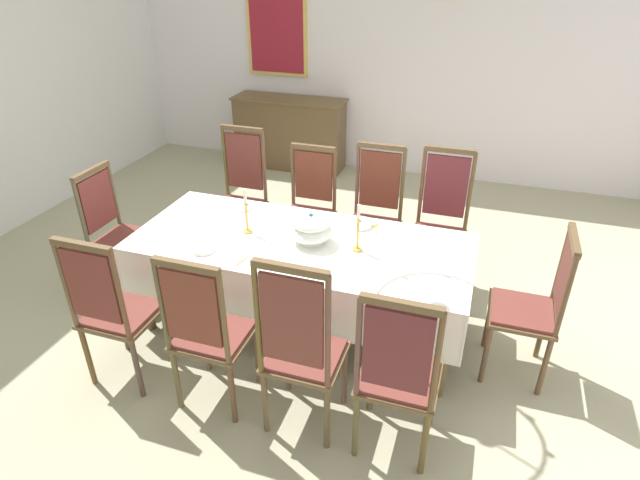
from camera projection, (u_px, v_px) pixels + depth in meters
name	position (u px, v px, depth m)	size (l,w,h in m)	color
ground	(308.00, 317.00, 4.17)	(6.81, 6.57, 0.04)	#A19D7F
back_wall	(402.00, 32.00, 6.07)	(6.81, 0.08, 3.41)	silver
dining_table	(301.00, 250.00, 3.72)	(2.38, 1.00, 0.74)	brown
tablecloth	(301.00, 253.00, 3.73)	(2.40, 1.02, 0.39)	white
chair_south_a	(113.00, 309.00, 3.27)	(0.44, 0.42, 1.12)	brown
chair_north_a	(241.00, 193.00, 4.76)	(0.44, 0.42, 1.19)	brown
chair_south_b	(207.00, 330.00, 3.09)	(0.44, 0.42, 1.12)	brown
chair_north_b	(309.00, 207.00, 4.59)	(0.44, 0.42, 1.09)	brown
chair_south_c	(301.00, 348.00, 2.90)	(0.44, 0.42, 1.22)	brown
chair_north_c	(375.00, 213.00, 4.42)	(0.44, 0.42, 1.16)	brown
chair_south_d	(398.00, 373.00, 2.77)	(0.44, 0.42, 1.13)	brown
chair_north_d	(441.00, 222.00, 4.27)	(0.44, 0.42, 1.19)	brown
chair_head_west	(117.00, 230.00, 4.21)	(0.42, 0.44, 1.08)	brown
chair_head_east	(534.00, 304.00, 3.34)	(0.42, 0.44, 1.08)	brown
soup_tureen	(311.00, 229.00, 3.61)	(0.29, 0.29, 0.23)	white
candlestick_west	(246.00, 215.00, 3.73)	(0.07, 0.07, 0.34)	gold
candlestick_east	(358.00, 232.00, 3.50)	(0.07, 0.07, 0.34)	gold
bowl_near_left	(361.00, 223.00, 3.87)	(0.17, 0.17, 0.04)	white
bowl_near_right	(261.00, 258.00, 3.43)	(0.16, 0.16, 0.04)	white
bowl_far_left	(203.00, 248.00, 3.55)	(0.17, 0.17, 0.03)	white
bowl_far_right	(241.00, 207.00, 4.13)	(0.16, 0.16, 0.03)	white
spoon_primary	(376.00, 226.00, 3.87)	(0.06, 0.17, 0.01)	gold
spoon_secondary	(248.00, 256.00, 3.49)	(0.05, 0.18, 0.01)	gold
sideboard	(290.00, 133.00, 6.78)	(1.44, 0.48, 0.90)	brown
framed_painting	(277.00, 27.00, 6.45)	(0.79, 0.05, 1.17)	#D1B251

